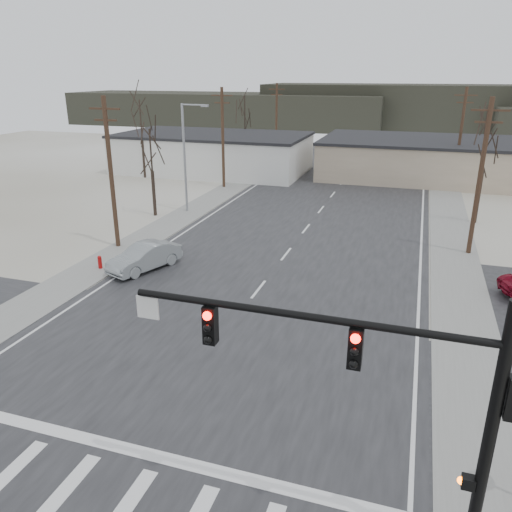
{
  "coord_description": "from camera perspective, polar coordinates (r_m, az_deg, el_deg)",
  "views": [
    {
      "loc": [
        7.69,
        -16.11,
        11.36
      ],
      "look_at": [
        0.36,
        6.45,
        2.6
      ],
      "focal_mm": 35.0,
      "sensor_mm": 36.0,
      "label": 1
    }
  ],
  "objects": [
    {
      "name": "upole_right_b",
      "position": [
        56.57,
        22.32,
        12.58
      ],
      "size": [
        2.2,
        0.3,
        10.0
      ],
      "color": "#402A1D",
      "rests_on": "ground"
    },
    {
      "name": "building_right_far",
      "position": [
        60.86,
        20.31,
        10.34
      ],
      "size": [
        26.3,
        14.3,
        4.3
      ],
      "color": "#B8A48C",
      "rests_on": "ground"
    },
    {
      "name": "tree_left_near",
      "position": [
        42.07,
        -11.92,
        11.47
      ],
      "size": [
        3.3,
        3.3,
        7.35
      ],
      "color": "#30231D",
      "rests_on": "ground"
    },
    {
      "name": "building_left_far",
      "position": [
        61.58,
        -4.93,
        11.7
      ],
      "size": [
        22.3,
        12.3,
        4.5
      ],
      "color": "silver",
      "rests_on": "ground"
    },
    {
      "name": "tree_left_far",
      "position": [
        65.98,
        -1.29,
        15.86
      ],
      "size": [
        3.96,
        3.96,
        8.82
      ],
      "color": "#30231D",
      "rests_on": "ground"
    },
    {
      "name": "tree_left_mid",
      "position": [
        58.47,
        -13.03,
        14.8
      ],
      "size": [
        3.96,
        3.96,
        8.82
      ],
      "color": "#30231D",
      "rests_on": "ground"
    },
    {
      "name": "cross_road",
      "position": [
        21.15,
        -6.48,
        -12.3
      ],
      "size": [
        90.0,
        10.0,
        0.04
      ],
      "primitive_type": "cube",
      "color": "#232325",
      "rests_on": "ground"
    },
    {
      "name": "hill_left",
      "position": [
        116.5,
        -3.68,
        16.37
      ],
      "size": [
        70.0,
        18.0,
        7.0
      ],
      "primitive_type": "cube",
      "color": "#333026",
      "rests_on": "ground"
    },
    {
      "name": "hill_center",
      "position": [
        112.56,
        22.54,
        15.31
      ],
      "size": [
        80.0,
        18.0,
        9.0
      ],
      "primitive_type": "cube",
      "color": "#333026",
      "rests_on": "ground"
    },
    {
      "name": "upole_right_a",
      "position": [
        34.87,
        24.25,
        8.37
      ],
      "size": [
        2.2,
        0.3,
        10.0
      ],
      "color": "#402A1D",
      "rests_on": "ground"
    },
    {
      "name": "main_road",
      "position": [
        33.99,
        3.89,
        0.74
      ],
      "size": [
        18.0,
        110.0,
        0.05
      ],
      "primitive_type": "cube",
      "color": "#232325",
      "rests_on": "ground"
    },
    {
      "name": "traffic_signal_mast",
      "position": [
        11.96,
        16.35,
        -14.68
      ],
      "size": [
        8.95,
        0.43,
        7.2
      ],
      "color": "black",
      "rests_on": "ground"
    },
    {
      "name": "streetlight_main",
      "position": [
        42.82,
        -7.95,
        11.66
      ],
      "size": [
        2.4,
        0.25,
        9.0
      ],
      "color": "gray",
      "rests_on": "ground"
    },
    {
      "name": "sidewalk_left",
      "position": [
        42.03,
        -8.55,
        4.41
      ],
      "size": [
        3.0,
        90.0,
        0.06
      ],
      "primitive_type": "cube",
      "color": "gray",
      "rests_on": "ground"
    },
    {
      "name": "sidewalk_right",
      "position": [
        37.96,
        21.54,
        1.45
      ],
      "size": [
        3.0,
        90.0,
        0.06
      ],
      "primitive_type": "cube",
      "color": "gray",
      "rests_on": "ground"
    },
    {
      "name": "car_far_b",
      "position": [
        66.47,
        11.1,
        10.64
      ],
      "size": [
        2.76,
        3.88,
        1.23
      ],
      "primitive_type": "imported",
      "rotation": [
        0.0,
        0.0,
        0.41
      ],
      "color": "black",
      "rests_on": "main_road"
    },
    {
      "name": "car_far_a",
      "position": [
        57.11,
        12.42,
        9.13
      ],
      "size": [
        3.41,
        5.43,
        1.47
      ],
      "primitive_type": "imported",
      "rotation": [
        0.0,
        0.0,
        2.85
      ],
      "color": "black",
      "rests_on": "main_road"
    },
    {
      "name": "upole_left_b",
      "position": [
        34.58,
        -16.26,
        9.25
      ],
      "size": [
        2.2,
        0.3,
        10.0
      ],
      "color": "#402A1D",
      "rests_on": "ground"
    },
    {
      "name": "tree_right_mid",
      "position": [
        42.73,
        24.81,
        11.16
      ],
      "size": [
        3.74,
        3.74,
        8.33
      ],
      "color": "#30231D",
      "rests_on": "ground"
    },
    {
      "name": "fire_hydrant",
      "position": [
        31.94,
        -17.42,
        -0.67
      ],
      "size": [
        0.24,
        0.24,
        0.87
      ],
      "color": "#A50C0C",
      "rests_on": "ground"
    },
    {
      "name": "sedan_crossing",
      "position": [
        30.98,
        -12.61,
        -0.11
      ],
      "size": [
        3.24,
        5.05,
        1.57
      ],
      "primitive_type": "imported",
      "rotation": [
        0.0,
        0.0,
        -0.36
      ],
      "color": "gray",
      "rests_on": "main_road"
    },
    {
      "name": "upole_left_d",
      "position": [
        71.03,
        2.35,
        15.3
      ],
      "size": [
        2.2,
        0.3,
        10.0
      ],
      "color": "#402A1D",
      "rests_on": "ground"
    },
    {
      "name": "tree_right_far",
      "position": [
        68.75,
        24.79,
        13.66
      ],
      "size": [
        3.52,
        3.52,
        7.84
      ],
      "color": "#30231D",
      "rests_on": "ground"
    },
    {
      "name": "ground",
      "position": [
        21.16,
        -6.48,
        -12.35
      ],
      "size": [
        140.0,
        140.0,
        0.0
      ],
      "primitive_type": "plane",
      "color": "silver",
      "rests_on": "ground"
    },
    {
      "name": "upole_left_c",
      "position": [
        52.16,
        -3.82,
        13.47
      ],
      "size": [
        2.2,
        0.3,
        10.0
      ],
      "color": "#402A1D",
      "rests_on": "ground"
    }
  ]
}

